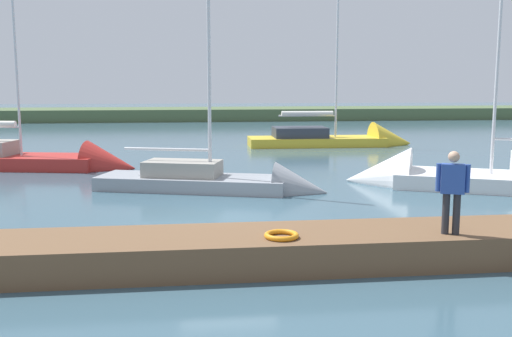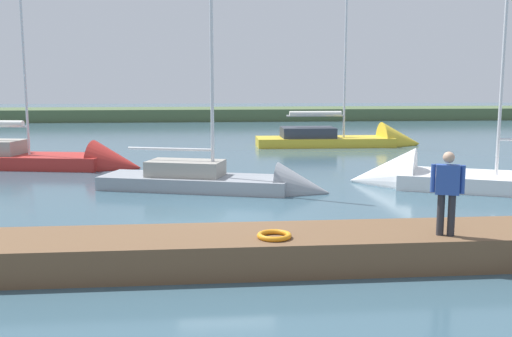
# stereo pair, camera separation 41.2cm
# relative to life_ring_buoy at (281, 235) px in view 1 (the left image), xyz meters

# --- Properties ---
(ground_plane) EXTENTS (200.00, 200.00, 0.00)m
(ground_plane) POSITION_rel_life_ring_buoy_xyz_m (0.76, -4.41, -0.71)
(ground_plane) COLOR #385666
(far_shoreline) EXTENTS (180.00, 8.00, 2.40)m
(far_shoreline) POSITION_rel_life_ring_buoy_xyz_m (0.76, -49.40, -0.71)
(far_shoreline) COLOR #4C603D
(far_shoreline) RESTS_ON ground_plane
(dock_pier) EXTENTS (22.93, 1.92, 0.66)m
(dock_pier) POSITION_rel_life_ring_buoy_xyz_m (0.76, -0.38, -0.38)
(dock_pier) COLOR brown
(dock_pier) RESTS_ON ground_plane
(life_ring_buoy) EXTENTS (0.66, 0.66, 0.10)m
(life_ring_buoy) POSITION_rel_life_ring_buoy_xyz_m (0.00, 0.00, 0.00)
(life_ring_buoy) COLOR orange
(life_ring_buoy) RESTS_ON dock_pier
(sailboat_mid_channel) EXTENTS (8.05, 4.14, 9.48)m
(sailboat_mid_channel) POSITION_rel_life_ring_buoy_xyz_m (0.39, -8.55, -0.57)
(sailboat_mid_channel) COLOR gray
(sailboat_mid_channel) RESTS_ON ground_plane
(sailboat_far_right) EXTENTS (9.77, 2.78, 11.14)m
(sailboat_far_right) POSITION_rel_life_ring_buoy_xyz_m (-7.61, -22.32, -0.49)
(sailboat_far_right) COLOR gold
(sailboat_far_right) RESTS_ON ground_plane
(sailboat_far_left) EXTENTS (9.92, 4.20, 10.80)m
(sailboat_far_left) POSITION_rel_life_ring_buoy_xyz_m (8.05, -14.75, -0.55)
(sailboat_far_left) COLOR #B22823
(sailboat_far_left) RESTS_ON ground_plane
(sailboat_behind_pier) EXTENTS (10.00, 6.45, 10.09)m
(sailboat_behind_pier) POSITION_rel_life_ring_buoy_xyz_m (-7.74, -8.20, -0.56)
(sailboat_behind_pier) COLOR white
(sailboat_behind_pier) RESTS_ON ground_plane
(person_on_dock) EXTENTS (0.59, 0.37, 1.63)m
(person_on_dock) POSITION_rel_life_ring_buoy_xyz_m (-3.31, 0.12, 0.88)
(person_on_dock) COLOR #28282D
(person_on_dock) RESTS_ON dock_pier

